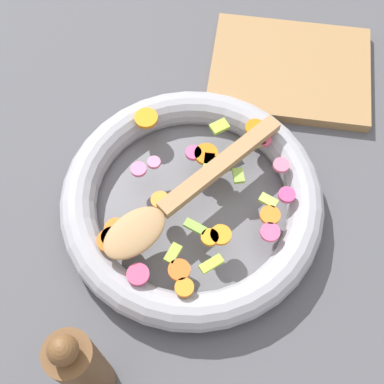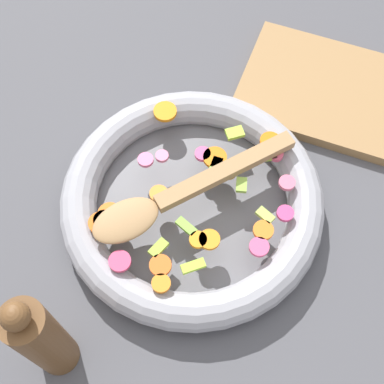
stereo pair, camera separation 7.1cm
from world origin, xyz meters
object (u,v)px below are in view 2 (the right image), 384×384
Objects in this scene: pepper_mill at (41,339)px; cutting_board at (323,90)px; skillet at (192,201)px; wooden_spoon at (174,196)px.

pepper_mill is 0.81× the size of cutting_board.
skillet is 1.76× the size of pepper_mill.
wooden_spoon is at bearing -116.09° from cutting_board.
cutting_board is (0.20, 0.51, -0.09)m from pepper_mill.
skillet is 0.05m from wooden_spoon.
cutting_board is at bearing 65.17° from skillet.
wooden_spoon is at bearing -130.14° from skillet.
wooden_spoon is 0.32m from cutting_board.
skillet is at bearing -114.83° from cutting_board.
wooden_spoon is (-0.02, -0.02, 0.04)m from skillet.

